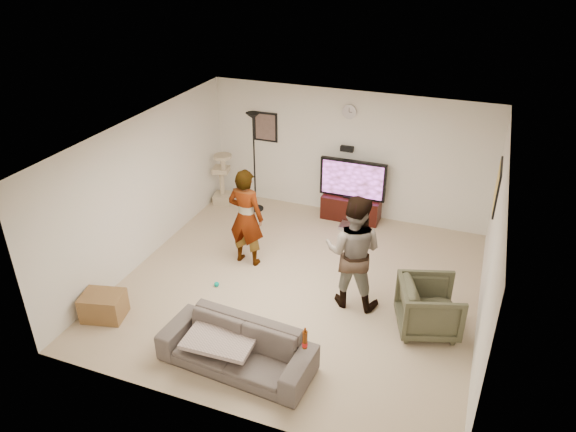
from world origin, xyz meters
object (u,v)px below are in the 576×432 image
(person_right, at_px, (353,252))
(armchair, at_px, (429,307))
(side_table, at_px, (104,306))
(person_left, at_px, (246,217))
(cat_tree, at_px, (222,179))
(sofa, at_px, (237,348))
(beer_bottle, at_px, (305,340))
(floor_lamp, at_px, (254,163))
(tv_stand, at_px, (351,208))
(tv, at_px, (353,179))

(person_right, xyz_separation_m, armchair, (1.19, -0.23, -0.52))
(person_right, xyz_separation_m, side_table, (-3.29, -1.65, -0.70))
(person_left, xyz_separation_m, armchair, (3.14, -0.71, -0.48))
(cat_tree, distance_m, armchair, 5.26)
(cat_tree, distance_m, sofa, 4.84)
(side_table, bearing_deg, sofa, -5.24)
(sofa, bearing_deg, beer_bottle, 4.30)
(floor_lamp, xyz_separation_m, beer_bottle, (2.53, -4.19, -0.30))
(tv_stand, height_order, floor_lamp, floor_lamp)
(floor_lamp, bearing_deg, person_left, -70.13)
(tv_stand, bearing_deg, beer_bottle, -82.42)
(cat_tree, distance_m, beer_bottle, 5.35)
(sofa, bearing_deg, side_table, 179.06)
(tv_stand, relative_size, floor_lamp, 0.56)
(cat_tree, distance_m, side_table, 4.03)
(armchair, bearing_deg, floor_lamp, 38.08)
(cat_tree, bearing_deg, person_left, -52.73)
(tv_stand, xyz_separation_m, beer_bottle, (0.60, -4.49, 0.48))
(person_right, height_order, armchair, person_right)
(person_left, bearing_deg, tv_stand, -116.88)
(sofa, distance_m, side_table, 2.28)
(floor_lamp, relative_size, person_left, 1.18)
(tv, xyz_separation_m, floor_lamp, (-1.93, -0.29, 0.16))
(side_table, bearing_deg, tv_stand, 58.77)
(tv_stand, distance_m, armchair, 3.43)
(sofa, bearing_deg, armchair, 40.60)
(tv, bearing_deg, cat_tree, -174.36)
(armchair, bearing_deg, person_right, 61.25)
(cat_tree, bearing_deg, person_right, -34.95)
(beer_bottle, bearing_deg, sofa, 180.00)
(person_left, bearing_deg, tv, -116.88)
(floor_lamp, bearing_deg, tv, 8.65)
(tv, height_order, armchair, tv)
(person_left, distance_m, sofa, 2.57)
(cat_tree, bearing_deg, tv, 5.64)
(tv_stand, distance_m, tv, 0.62)
(person_right, height_order, sofa, person_right)
(floor_lamp, bearing_deg, cat_tree, 177.93)
(person_left, xyz_separation_m, beer_bottle, (1.85, -2.34, -0.14))
(sofa, relative_size, side_table, 3.40)
(sofa, bearing_deg, cat_tree, 123.51)
(person_left, relative_size, side_table, 2.90)
(tv_stand, distance_m, person_left, 2.57)
(person_right, relative_size, sofa, 0.89)
(person_right, height_order, beer_bottle, person_right)
(person_left, relative_size, beer_bottle, 6.87)
(person_right, xyz_separation_m, sofa, (-1.03, -1.85, -0.60))
(floor_lamp, distance_m, sofa, 4.55)
(floor_lamp, relative_size, armchair, 2.42)
(cat_tree, relative_size, sofa, 0.54)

